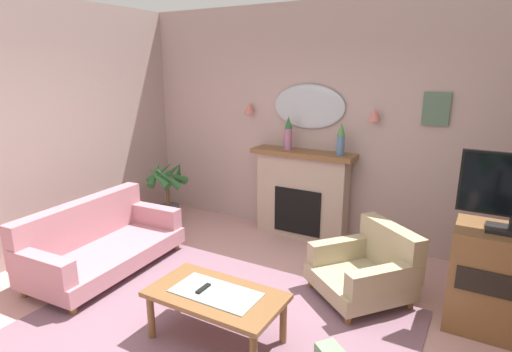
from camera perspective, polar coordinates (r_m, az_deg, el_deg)
floor at (r=3.72m, az=-7.50°, el=-22.40°), size 6.29×6.25×0.10m
wall_back at (r=5.38m, az=9.50°, el=7.13°), size 6.29×0.10×2.99m
patterned_rug at (r=3.82m, az=-5.60°, el=-20.23°), size 3.20×2.40×0.01m
fireplace at (r=5.45m, az=6.35°, el=-2.62°), size 1.36×0.36×1.16m
mantel_vase_centre at (r=5.32m, az=4.49°, el=5.94°), size 0.10×0.10×0.44m
mantel_vase_left at (r=5.06m, az=11.69°, el=5.10°), size 0.10×0.10×0.40m
wall_mirror at (r=5.35m, az=7.32°, el=9.51°), size 0.96×0.06×0.56m
wall_sconce_left at (r=5.69m, az=-0.92°, el=9.43°), size 0.14×0.14×0.14m
wall_sconce_right at (r=5.04m, az=16.10°, el=8.17°), size 0.14×0.14×0.14m
framed_picture at (r=4.98m, az=23.68°, el=8.48°), size 0.28×0.03×0.36m
coffee_table at (r=3.48m, az=-5.58°, el=-16.61°), size 1.10×0.60×0.45m
tv_remote at (r=3.49m, az=-7.31°, el=-15.24°), size 0.04×0.16×0.02m
floral_couch at (r=4.93m, az=-20.90°, el=-8.55°), size 0.96×1.76×0.76m
armchair_beside_couch at (r=4.24m, az=15.28°, el=-12.16°), size 1.14×1.14×0.71m
tv_cabinet at (r=4.13m, az=30.89°, el=-12.42°), size 0.80×0.57×0.90m
potted_plant_corner_palm at (r=6.01m, az=-12.18°, el=-1.93°), size 0.58×0.59×0.94m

